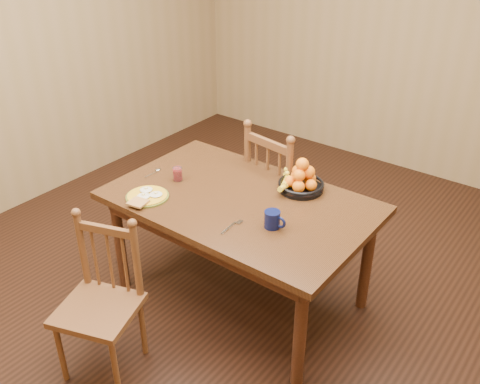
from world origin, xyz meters
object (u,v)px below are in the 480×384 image
Objects in this scene: coffee_mug at (273,219)px; fruit_bowl at (300,180)px; dining_table at (240,211)px; breakfast_plate at (147,196)px; chair_near at (101,303)px; chair_far at (282,194)px.

coffee_mug is 0.41× the size of fruit_bowl.
coffee_mug is (0.33, -0.14, 0.14)m from dining_table.
coffee_mug is 0.47m from fruit_bowl.
breakfast_plate is (-0.46, -0.33, 0.10)m from dining_table.
breakfast_plate is 0.82m from coffee_mug.
chair_near reaches higher than dining_table.
chair_near is 2.78× the size of fruit_bowl.
dining_table is 0.39m from coffee_mug.
chair_far is 3.48× the size of breakfast_plate.
chair_far is 7.70× the size of coffee_mug.
chair_near reaches higher than coffee_mug.
chair_far is 3.17× the size of fruit_bowl.
coffee_mug is (0.80, 0.20, 0.04)m from breakfast_plate.
fruit_bowl reaches higher than coffee_mug.
chair_far is at bearing 96.70° from dining_table.
fruit_bowl reaches higher than dining_table.
chair_far is 1.14× the size of chair_near.
breakfast_plate reaches higher than dining_table.
fruit_bowl is at bearing 147.62° from chair_far.
chair_far is 0.88m from coffee_mug.
chair_far is 1.51m from chair_near.
dining_table is 1.56× the size of chair_far.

